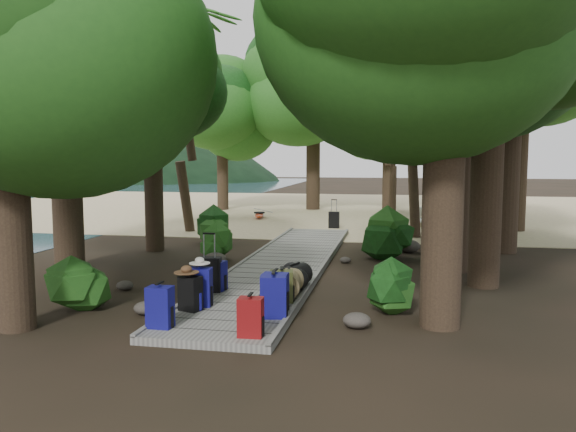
% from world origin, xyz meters
% --- Properties ---
extents(ground, '(120.00, 120.00, 0.00)m').
position_xyz_m(ground, '(0.00, 0.00, 0.00)').
color(ground, black).
rests_on(ground, ground).
extents(sand_beach, '(40.00, 22.00, 0.02)m').
position_xyz_m(sand_beach, '(0.00, 16.00, 0.01)').
color(sand_beach, '#C7B286').
rests_on(sand_beach, ground).
extents(distant_hill, '(32.00, 16.00, 12.00)m').
position_xyz_m(distant_hill, '(-40.00, 48.00, 0.00)').
color(distant_hill, black).
rests_on(distant_hill, ground).
extents(boardwalk, '(2.00, 12.00, 0.12)m').
position_xyz_m(boardwalk, '(0.00, 1.00, 0.06)').
color(boardwalk, gray).
rests_on(boardwalk, ground).
extents(backpack_left_a, '(0.37, 0.26, 0.67)m').
position_xyz_m(backpack_left_a, '(-0.76, -4.52, 0.46)').
color(backpack_left_a, navy).
rests_on(backpack_left_a, boardwalk).
extents(backpack_left_b, '(0.40, 0.34, 0.62)m').
position_xyz_m(backpack_left_b, '(-0.66, -3.57, 0.43)').
color(backpack_left_b, black).
rests_on(backpack_left_b, boardwalk).
extents(backpack_left_c, '(0.41, 0.31, 0.71)m').
position_xyz_m(backpack_left_c, '(-0.60, -3.27, 0.47)').
color(backpack_left_c, navy).
rests_on(backpack_left_c, boardwalk).
extents(backpack_left_d, '(0.43, 0.34, 0.61)m').
position_xyz_m(backpack_left_d, '(-0.72, -2.14, 0.42)').
color(backpack_left_d, navy).
rests_on(backpack_left_d, boardwalk).
extents(backpack_right_a, '(0.35, 0.25, 0.61)m').
position_xyz_m(backpack_right_a, '(0.64, -4.66, 0.42)').
color(backpack_right_a, maroon).
rests_on(backpack_right_a, boardwalk).
extents(backpack_right_b, '(0.45, 0.35, 0.72)m').
position_xyz_m(backpack_right_b, '(0.74, -3.69, 0.48)').
color(backpack_right_b, navy).
rests_on(backpack_right_b, boardwalk).
extents(backpack_right_c, '(0.41, 0.29, 0.68)m').
position_xyz_m(backpack_right_c, '(0.70, -3.34, 0.46)').
color(backpack_right_c, navy).
rests_on(backpack_right_c, boardwalk).
extents(backpack_right_d, '(0.44, 0.35, 0.60)m').
position_xyz_m(backpack_right_d, '(0.68, -2.74, 0.42)').
color(backpack_right_d, '#3D431A').
rests_on(backpack_right_d, boardwalk).
extents(duffel_right_khaki, '(0.51, 0.71, 0.45)m').
position_xyz_m(duffel_right_khaki, '(0.72, -2.32, 0.34)').
color(duffel_right_khaki, olive).
rests_on(duffel_right_khaki, boardwalk).
extents(duffel_right_black, '(0.63, 0.78, 0.42)m').
position_xyz_m(duffel_right_black, '(0.70, -1.60, 0.33)').
color(duffel_right_black, black).
rests_on(duffel_right_black, boardwalk).
extents(suitcase_on_boardwalk, '(0.44, 0.28, 0.64)m').
position_xyz_m(suitcase_on_boardwalk, '(-0.76, -2.30, 0.44)').
color(suitcase_on_boardwalk, black).
rests_on(suitcase_on_boardwalk, boardwalk).
extents(lone_suitcase_on_sand, '(0.38, 0.23, 0.59)m').
position_xyz_m(lone_suitcase_on_sand, '(0.37, 8.25, 0.32)').
color(lone_suitcase_on_sand, black).
rests_on(lone_suitcase_on_sand, sand_beach).
extents(hat_brown, '(0.40, 0.40, 0.12)m').
position_xyz_m(hat_brown, '(-0.71, -3.59, 0.80)').
color(hat_brown, '#51351E').
rests_on(hat_brown, backpack_left_b).
extents(hat_white, '(0.35, 0.35, 0.12)m').
position_xyz_m(hat_white, '(-0.61, -3.23, 0.89)').
color(hat_white, silver).
rests_on(hat_white, backpack_left_c).
extents(kayak, '(1.37, 3.41, 0.33)m').
position_xyz_m(kayak, '(-3.11, 11.02, 0.19)').
color(kayak, red).
rests_on(kayak, sand_beach).
extents(sun_lounger, '(1.02, 2.09, 0.64)m').
position_xyz_m(sun_lounger, '(3.55, 9.77, 0.34)').
color(sun_lounger, silver).
rests_on(sun_lounger, sand_beach).
extents(tree_right_a, '(5.28, 5.28, 8.80)m').
position_xyz_m(tree_right_a, '(3.27, -3.28, 4.40)').
color(tree_right_a, black).
rests_on(tree_right_a, ground).
extents(tree_right_b, '(4.97, 4.97, 8.87)m').
position_xyz_m(tree_right_b, '(4.33, -0.33, 4.44)').
color(tree_right_b, black).
rests_on(tree_right_b, ground).
extents(tree_right_c, '(5.65, 5.65, 9.77)m').
position_xyz_m(tree_right_c, '(3.88, 1.13, 4.89)').
color(tree_right_c, black).
rests_on(tree_right_c, ground).
extents(tree_right_d, '(5.93, 5.93, 10.88)m').
position_xyz_m(tree_right_d, '(5.45, 4.05, 5.44)').
color(tree_right_d, black).
rests_on(tree_right_d, ground).
extents(tree_right_e, '(4.70, 4.70, 8.46)m').
position_xyz_m(tree_right_e, '(3.78, 7.05, 4.23)').
color(tree_right_e, black).
rests_on(tree_right_e, ground).
extents(tree_right_f, '(5.62, 5.62, 10.03)m').
position_xyz_m(tree_right_f, '(6.69, 8.81, 5.01)').
color(tree_right_f, black).
rests_on(tree_right_f, ground).
extents(tree_left_a, '(4.56, 4.56, 7.60)m').
position_xyz_m(tree_left_a, '(-3.01, -4.64, 3.80)').
color(tree_left_a, black).
rests_on(tree_left_a, ground).
extents(tree_left_b, '(5.37, 5.37, 9.67)m').
position_xyz_m(tree_left_b, '(-4.84, -0.33, 4.84)').
color(tree_left_b, black).
rests_on(tree_left_b, ground).
extents(tree_left_c, '(4.21, 4.21, 7.32)m').
position_xyz_m(tree_left_c, '(-4.01, 2.51, 3.66)').
color(tree_left_c, black).
rests_on(tree_left_c, ground).
extents(tree_back_a, '(5.58, 5.58, 9.66)m').
position_xyz_m(tree_back_a, '(-1.47, 15.46, 4.83)').
color(tree_back_a, black).
rests_on(tree_back_a, ground).
extents(tree_back_b, '(4.97, 4.97, 8.87)m').
position_xyz_m(tree_back_b, '(2.21, 15.90, 4.44)').
color(tree_back_b, black).
rests_on(tree_back_b, ground).
extents(tree_back_c, '(5.23, 5.23, 9.42)m').
position_xyz_m(tree_back_c, '(5.24, 15.81, 4.71)').
color(tree_back_c, black).
rests_on(tree_back_c, ground).
extents(tree_back_d, '(4.66, 4.66, 7.77)m').
position_xyz_m(tree_back_d, '(-5.82, 14.49, 3.88)').
color(tree_back_d, black).
rests_on(tree_back_d, ground).
extents(palm_right_a, '(4.39, 4.39, 7.49)m').
position_xyz_m(palm_right_a, '(3.35, 6.67, 3.74)').
color(palm_right_a, '#184012').
rests_on(palm_right_a, ground).
extents(palm_right_b, '(4.18, 4.18, 8.08)m').
position_xyz_m(palm_right_b, '(5.39, 10.56, 4.04)').
color(palm_right_b, '#184012').
rests_on(palm_right_b, ground).
extents(palm_right_c, '(4.15, 4.15, 6.61)m').
position_xyz_m(palm_right_c, '(2.66, 13.04, 3.30)').
color(palm_right_c, '#184012').
rests_on(palm_right_c, ground).
extents(palm_left_a, '(4.64, 4.64, 7.38)m').
position_xyz_m(palm_left_a, '(-4.75, 6.40, 3.69)').
color(palm_left_a, '#184012').
rests_on(palm_left_a, ground).
extents(rock_left_a, '(0.40, 0.36, 0.22)m').
position_xyz_m(rock_left_a, '(-1.45, -3.54, 0.11)').
color(rock_left_a, '#4C473F').
rests_on(rock_left_a, ground).
extents(rock_left_b, '(0.33, 0.30, 0.18)m').
position_xyz_m(rock_left_b, '(-2.61, -2.01, 0.09)').
color(rock_left_b, '#4C473F').
rests_on(rock_left_b, ground).
extents(rock_left_c, '(0.55, 0.50, 0.30)m').
position_xyz_m(rock_left_c, '(-1.68, 0.78, 0.15)').
color(rock_left_c, '#4C473F').
rests_on(rock_left_c, ground).
extents(rock_left_d, '(0.27, 0.25, 0.15)m').
position_xyz_m(rock_left_d, '(-2.29, 3.13, 0.08)').
color(rock_left_d, '#4C473F').
rests_on(rock_left_d, ground).
extents(rock_right_a, '(0.43, 0.39, 0.24)m').
position_xyz_m(rock_right_a, '(2.03, -3.61, 0.12)').
color(rock_right_a, '#4C473F').
rests_on(rock_right_a, ground).
extents(rock_right_b, '(0.43, 0.39, 0.24)m').
position_xyz_m(rock_right_b, '(2.37, -1.62, 0.12)').
color(rock_right_b, '#4C473F').
rests_on(rock_right_b, ground).
extents(rock_right_c, '(0.27, 0.25, 0.15)m').
position_xyz_m(rock_right_c, '(1.38, 1.63, 0.08)').
color(rock_right_c, '#4C473F').
rests_on(rock_right_c, ground).
extents(rock_right_d, '(0.64, 0.58, 0.35)m').
position_xyz_m(rock_right_d, '(2.93, 3.52, 0.18)').
color(rock_right_d, '#4C473F').
rests_on(rock_right_d, ground).
extents(shrub_left_a, '(0.98, 0.98, 0.89)m').
position_xyz_m(shrub_left_a, '(-2.69, -3.40, 0.44)').
color(shrub_left_a, '#215519').
rests_on(shrub_left_a, ground).
extents(shrub_left_b, '(0.98, 0.98, 0.89)m').
position_xyz_m(shrub_left_b, '(-1.82, 1.38, 0.44)').
color(shrub_left_b, '#215519').
rests_on(shrub_left_b, ground).
extents(shrub_left_c, '(1.07, 1.07, 0.96)m').
position_xyz_m(shrub_left_c, '(-2.76, 4.08, 0.48)').
color(shrub_left_c, '#215519').
rests_on(shrub_left_c, ground).
extents(shrub_right_a, '(0.97, 0.97, 0.87)m').
position_xyz_m(shrub_right_a, '(2.56, -2.62, 0.44)').
color(shrub_right_a, '#215519').
rests_on(shrub_right_a, ground).
extents(shrub_right_b, '(1.37, 1.37, 1.23)m').
position_xyz_m(shrub_right_b, '(2.37, 2.44, 0.62)').
color(shrub_right_b, '#215519').
rests_on(shrub_right_b, ground).
extents(shrub_right_c, '(0.88, 0.88, 0.79)m').
position_xyz_m(shrub_right_c, '(2.19, 5.50, 0.40)').
color(shrub_right_c, '#215519').
rests_on(shrub_right_c, ground).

